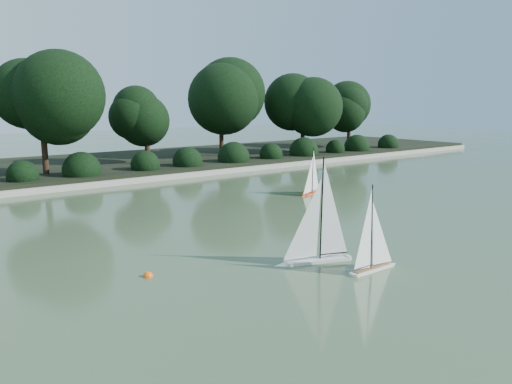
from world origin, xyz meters
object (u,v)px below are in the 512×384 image
at_px(sailboat_white_a, 312,245).
at_px(sailboat_white_b, 376,256).
at_px(race_buoy, 148,277).
at_px(sailboat_orange, 310,187).

xyz_separation_m(sailboat_white_a, sailboat_white_b, (0.59, -0.91, -0.07)).
bearing_deg(race_buoy, sailboat_orange, 26.70).
distance_m(sailboat_white_b, sailboat_orange, 6.71).
relative_size(sailboat_white_a, sailboat_white_b, 1.28).
height_order(sailboat_orange, race_buoy, sailboat_orange).
distance_m(sailboat_white_a, sailboat_white_b, 1.09).
bearing_deg(sailboat_orange, sailboat_white_a, -133.98).
bearing_deg(sailboat_orange, race_buoy, -153.30).
relative_size(sailboat_white_a, sailboat_orange, 1.30).
bearing_deg(sailboat_white_a, race_buoy, 156.67).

